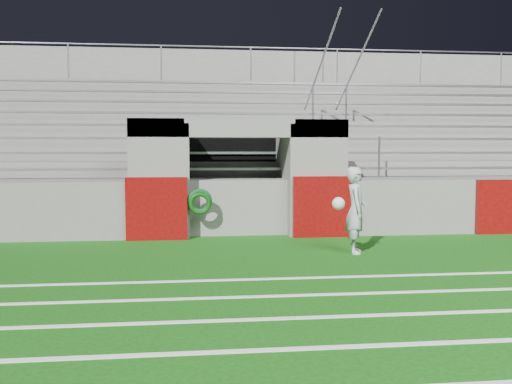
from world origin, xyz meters
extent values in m
plane|color=#0F470B|center=(0.00, 0.00, 0.00)|extent=(90.00, 90.00, 0.00)
cube|color=white|center=(0.00, -4.00, 0.01)|extent=(28.00, 0.09, 0.01)
cube|color=white|center=(0.00, -3.00, 0.01)|extent=(28.00, 0.09, 0.01)
cube|color=white|center=(0.00, -2.00, 0.01)|extent=(28.00, 0.09, 0.01)
cube|color=white|center=(0.00, -1.00, 0.01)|extent=(28.00, 0.09, 0.01)
cube|color=slate|center=(-1.80, 3.50, 1.30)|extent=(1.20, 1.00, 2.60)
cube|color=slate|center=(1.80, 3.50, 1.30)|extent=(1.20, 1.00, 2.60)
cube|color=black|center=(0.00, 5.20, 1.25)|extent=(2.60, 0.20, 2.50)
cube|color=slate|center=(-1.15, 4.10, 1.25)|extent=(0.10, 2.20, 2.50)
cube|color=slate|center=(1.15, 4.10, 1.25)|extent=(0.10, 2.20, 2.50)
cube|color=slate|center=(0.00, 3.50, 2.40)|extent=(4.80, 1.00, 0.40)
cube|color=slate|center=(0.00, 7.35, 1.15)|extent=(26.00, 8.00, 0.20)
cube|color=slate|center=(0.00, 7.35, 0.53)|extent=(26.00, 8.00, 1.05)
cube|color=#510606|center=(-1.80, 2.94, 0.68)|extent=(1.30, 0.15, 1.35)
cube|color=#510606|center=(1.80, 2.94, 0.68)|extent=(1.30, 0.15, 1.35)
cube|color=gray|center=(0.00, 4.43, 1.47)|extent=(23.00, 0.28, 0.06)
cube|color=slate|center=(0.00, 5.28, 1.44)|extent=(24.00, 0.75, 0.38)
cube|color=gray|center=(0.00, 5.18, 1.85)|extent=(23.00, 0.28, 0.06)
cube|color=slate|center=(0.00, 6.03, 1.63)|extent=(24.00, 0.75, 0.76)
cube|color=gray|center=(0.00, 5.93, 2.23)|extent=(23.00, 0.28, 0.06)
cube|color=slate|center=(0.00, 6.78, 1.82)|extent=(24.00, 0.75, 1.14)
cube|color=gray|center=(0.00, 6.68, 2.61)|extent=(23.00, 0.28, 0.06)
cube|color=slate|center=(0.00, 7.53, 2.01)|extent=(24.00, 0.75, 1.52)
cube|color=gray|center=(0.00, 7.43, 2.99)|extent=(23.00, 0.28, 0.06)
cube|color=slate|center=(0.00, 8.28, 2.20)|extent=(24.00, 0.75, 1.90)
cube|color=gray|center=(0.00, 8.18, 3.37)|extent=(23.00, 0.28, 0.06)
cube|color=slate|center=(0.00, 9.03, 2.39)|extent=(24.00, 0.75, 2.28)
cube|color=gray|center=(0.00, 8.93, 3.75)|extent=(23.00, 0.28, 0.06)
cube|color=slate|center=(0.00, 9.78, 2.58)|extent=(24.00, 0.75, 2.66)
cube|color=gray|center=(0.00, 9.68, 4.13)|extent=(23.00, 0.28, 0.06)
cube|color=slate|center=(0.00, 10.45, 2.65)|extent=(26.00, 0.60, 5.29)
cylinder|color=#A5A8AD|center=(2.50, 4.15, 1.75)|extent=(0.05, 0.05, 1.00)
cylinder|color=#A5A8AD|center=(2.50, 7.15, 3.27)|extent=(0.05, 0.05, 1.00)
cylinder|color=#A5A8AD|center=(2.50, 10.15, 4.79)|extent=(0.05, 0.05, 1.00)
cylinder|color=#A5A8AD|center=(2.50, 7.15, 3.77)|extent=(0.05, 6.02, 3.08)
cylinder|color=#A5A8AD|center=(3.50, 4.15, 1.75)|extent=(0.05, 0.05, 1.00)
cylinder|color=#A5A8AD|center=(3.50, 7.15, 3.27)|extent=(0.05, 0.05, 1.00)
cylinder|color=#A5A8AD|center=(3.50, 10.15, 4.79)|extent=(0.05, 0.05, 1.00)
cylinder|color=#A5A8AD|center=(3.50, 7.15, 3.77)|extent=(0.05, 6.02, 3.08)
cylinder|color=#A5A8AD|center=(-5.00, 10.15, 4.84)|extent=(0.05, 0.05, 1.10)
cylinder|color=#A5A8AD|center=(-2.00, 10.15, 4.84)|extent=(0.05, 0.05, 1.10)
cylinder|color=#A5A8AD|center=(1.00, 10.15, 4.84)|extent=(0.05, 0.05, 1.10)
cylinder|color=#A5A8AD|center=(4.00, 10.15, 4.84)|extent=(0.05, 0.05, 1.10)
cylinder|color=#A5A8AD|center=(7.00, 10.15, 4.84)|extent=(0.05, 0.05, 1.10)
cylinder|color=#A5A8AD|center=(10.00, 10.15, 4.84)|extent=(0.05, 0.05, 1.10)
cylinder|color=#A5A8AD|center=(0.00, 10.15, 5.39)|extent=(24.00, 0.05, 0.05)
imported|color=#ADB1B7|center=(1.98, 0.97, 0.81)|extent=(0.51, 0.66, 1.62)
sphere|color=white|center=(1.61, 0.85, 0.95)|extent=(0.23, 0.23, 0.23)
torus|color=#0E461B|center=(-0.88, 2.95, 0.83)|extent=(0.53, 0.10, 0.53)
torus|color=#0D410D|center=(-0.88, 2.90, 0.78)|extent=(0.48, 0.09, 0.48)
camera|label=1|loc=(-1.11, -9.30, 1.93)|focal=40.00mm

